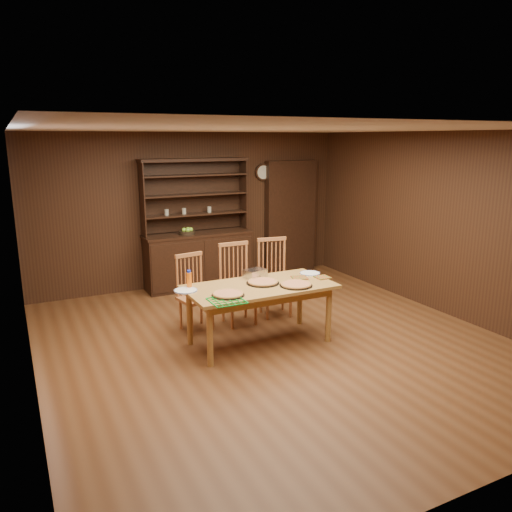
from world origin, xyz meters
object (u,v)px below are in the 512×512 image
dining_table (260,292)px  chair_right (274,274)px  china_hutch (198,253)px  chair_center (237,281)px  juice_bottle (189,280)px  chair_left (193,289)px

dining_table → chair_right: size_ratio=1.63×
china_hutch → chair_right: bearing=-73.9°
dining_table → chair_right: chair_right is taller
chair_center → juice_bottle: size_ratio=5.02×
dining_table → juice_bottle: 0.87m
chair_center → juice_bottle: 1.05m
dining_table → chair_center: chair_center is taller
china_hutch → juice_bottle: 2.59m
china_hutch → juice_bottle: (-0.98, -2.38, 0.26)m
china_hutch → chair_right: (0.51, -1.77, -0.01)m
chair_right → juice_bottle: chair_right is taller
dining_table → juice_bottle: bearing=161.4°
chair_left → chair_center: size_ratio=0.92×
juice_bottle → chair_center: bearing=32.1°
dining_table → chair_right: (0.68, 0.88, -0.07)m
dining_table → chair_center: (0.06, 0.81, -0.07)m
chair_left → juice_bottle: chair_left is taller
chair_left → chair_right: 1.24m
juice_bottle → chair_left: bearing=66.9°
dining_table → juice_bottle: size_ratio=8.13×
china_hutch → chair_left: size_ratio=2.13×
dining_table → china_hutch: bearing=86.4°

